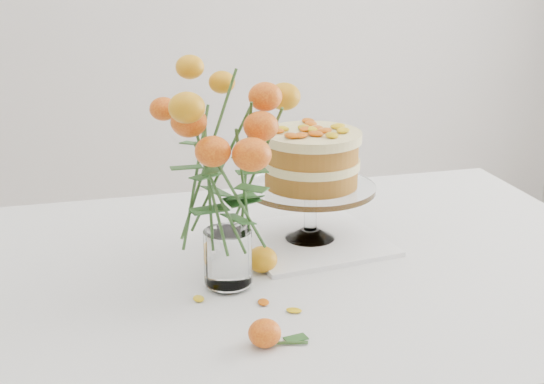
# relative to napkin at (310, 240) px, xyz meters

# --- Properties ---
(table) EXTENTS (1.43, 0.93, 0.76)m
(table) POSITION_rel_napkin_xyz_m (-0.13, -0.09, -0.09)
(table) COLOR tan
(table) RESTS_ON ground
(napkin) EXTENTS (0.30, 0.30, 0.01)m
(napkin) POSITION_rel_napkin_xyz_m (0.00, 0.00, 0.00)
(napkin) COLOR white
(napkin) RESTS_ON table
(cake_stand) EXTENTS (0.25, 0.25, 0.22)m
(cake_stand) POSITION_rel_napkin_xyz_m (0.00, 0.00, 0.15)
(cake_stand) COLOR white
(cake_stand) RESTS_ON napkin
(rose_vase) EXTENTS (0.28, 0.28, 0.41)m
(rose_vase) POSITION_rel_napkin_xyz_m (-0.20, -0.16, 0.24)
(rose_vase) COLOR white
(rose_vase) RESTS_ON table
(loose_rose_near) EXTENTS (0.10, 0.05, 0.05)m
(loose_rose_near) POSITION_rel_napkin_xyz_m (-0.12, -0.11, 0.02)
(loose_rose_near) COLOR orange
(loose_rose_near) RESTS_ON table
(loose_rose_far) EXTENTS (0.09, 0.05, 0.04)m
(loose_rose_far) POSITION_rel_napkin_xyz_m (-0.18, -0.36, 0.02)
(loose_rose_far) COLOR #BB3109
(loose_rose_far) RESTS_ON table
(stray_petal_a) EXTENTS (0.03, 0.02, 0.00)m
(stray_petal_a) POSITION_rel_napkin_xyz_m (-0.25, -0.19, -0.00)
(stray_petal_a) COLOR #E4B70E
(stray_petal_a) RESTS_ON table
(stray_petal_b) EXTENTS (0.03, 0.02, 0.00)m
(stray_petal_b) POSITION_rel_napkin_xyz_m (-0.15, -0.23, -0.00)
(stray_petal_b) COLOR #E4B70E
(stray_petal_b) RESTS_ON table
(stray_petal_c) EXTENTS (0.03, 0.02, 0.00)m
(stray_petal_c) POSITION_rel_napkin_xyz_m (-0.11, -0.27, -0.00)
(stray_petal_c) COLOR #E4B70E
(stray_petal_c) RESTS_ON table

